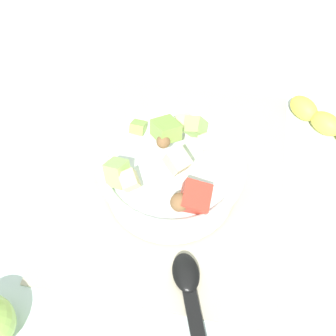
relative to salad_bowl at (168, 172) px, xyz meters
name	(u,v)px	position (x,y,z in m)	size (l,w,h in m)	color
ground_plane	(173,179)	(-0.02, 0.00, -0.04)	(2.40, 2.40, 0.00)	silver
placemat	(173,178)	(-0.02, 0.00, -0.04)	(0.41, 0.34, 0.01)	#BCB299
salad_bowl	(168,172)	(0.00, 0.00, 0.00)	(0.21, 0.21, 0.13)	white
serving_spoon	(191,298)	(0.17, 0.06, -0.03)	(0.19, 0.09, 0.01)	black
banana_whole	(327,123)	(-0.17, 0.24, -0.03)	(0.11, 0.14, 0.04)	yellow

